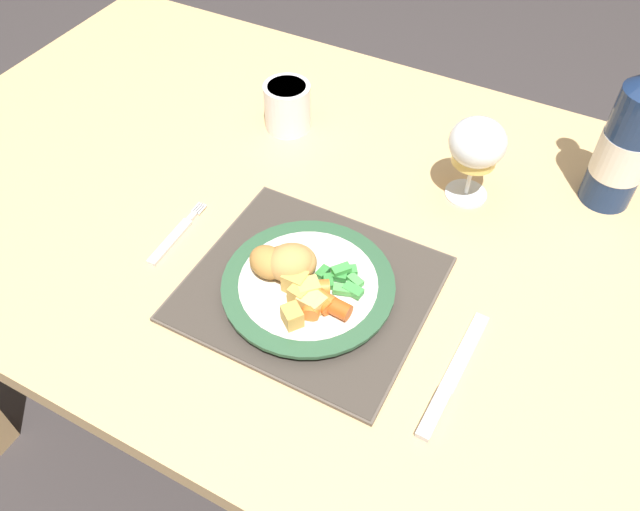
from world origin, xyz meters
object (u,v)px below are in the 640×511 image
Objects in this scene: fork at (174,237)px; bottle at (630,139)px; dining_table at (339,255)px; table_knife at (449,384)px; drinking_cup at (287,105)px; wine_glass at (477,146)px; dinner_plate at (308,286)px.

bottle is (0.54, 0.38, 0.11)m from fork.
bottle reaches higher than fork.
table_knife is at bearing -38.59° from dining_table.
drinking_cup is (-0.18, 0.16, 0.13)m from dining_table.
fork is at bearing -142.39° from dining_table.
wine_glass is 0.46× the size of bottle.
dining_table is at bearing -41.29° from drinking_cup.
drinking_cup reaches higher than table_knife.
wine_glass is at bearing 105.67° from table_knife.
wine_glass reaches higher than fork.
table_knife is (0.44, -0.04, 0.00)m from fork.
dinner_plate is at bearing 0.21° from fork.
wine_glass is (0.12, 0.29, 0.08)m from dinner_plate.
dining_table is 7.58× the size of table_knife.
wine_glass is at bearing -3.85° from drinking_cup.
table_knife is at bearing -11.34° from dinner_plate.
wine_glass is 0.34m from drinking_cup.
fork is 0.67m from bottle.
fork is 0.98× the size of wine_glass.
table_knife is 1.43× the size of wine_glass.
fork is at bearing -179.79° from dinner_plate.
drinking_cup is at bearing 140.23° from table_knife.
bottle is (0.10, 0.42, 0.11)m from table_knife.
wine_glass is (-0.09, 0.33, 0.09)m from table_knife.
dinner_plate is 0.22m from table_knife.
dinner_plate is 0.37m from drinking_cup.
drinking_cup is (-0.42, 0.35, 0.04)m from table_knife.
dining_table is 0.26m from fork.
dinner_plate is at bearing 168.66° from table_knife.
wine_glass is 0.21m from bottle.
wine_glass is 1.70× the size of drinking_cup.
wine_glass is at bearing 39.87° from fork.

